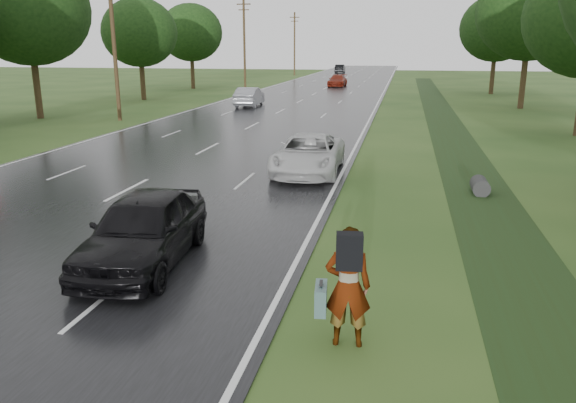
% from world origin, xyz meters
% --- Properties ---
extents(road, '(14.00, 180.00, 0.04)m').
position_xyz_m(road, '(0.00, 45.00, 0.02)').
color(road, black).
rests_on(road, ground).
extents(edge_stripe_east, '(0.12, 180.00, 0.01)m').
position_xyz_m(edge_stripe_east, '(6.75, 45.00, 0.04)').
color(edge_stripe_east, silver).
rests_on(edge_stripe_east, road).
extents(edge_stripe_west, '(0.12, 180.00, 0.01)m').
position_xyz_m(edge_stripe_west, '(-6.75, 45.00, 0.04)').
color(edge_stripe_west, silver).
rests_on(edge_stripe_west, road).
extents(center_line, '(0.12, 180.00, 0.01)m').
position_xyz_m(center_line, '(0.00, 45.00, 0.04)').
color(center_line, silver).
rests_on(center_line, road).
extents(drainage_ditch, '(2.20, 120.00, 0.56)m').
position_xyz_m(drainage_ditch, '(11.50, 18.71, 0.04)').
color(drainage_ditch, '#1F3012').
rests_on(drainage_ditch, ground).
extents(utility_pole_mid, '(1.60, 0.26, 10.00)m').
position_xyz_m(utility_pole_mid, '(-9.20, 25.00, 5.20)').
color(utility_pole_mid, '#3D2F19').
rests_on(utility_pole_mid, ground).
extents(utility_pole_far, '(1.60, 0.26, 10.00)m').
position_xyz_m(utility_pole_far, '(-9.20, 55.00, 5.20)').
color(utility_pole_far, '#3D2F19').
rests_on(utility_pole_far, ground).
extents(utility_pole_distant, '(1.60, 0.26, 10.00)m').
position_xyz_m(utility_pole_distant, '(-9.20, 85.00, 5.20)').
color(utility_pole_distant, '#3D2F19').
rests_on(utility_pole_distant, ground).
extents(tree_east_d, '(8.00, 8.00, 10.76)m').
position_xyz_m(tree_east_d, '(17.80, 38.00, 7.15)').
color(tree_east_d, '#3D2F19').
rests_on(tree_east_d, ground).
extents(tree_east_f, '(7.20, 7.20, 9.62)m').
position_xyz_m(tree_east_f, '(17.50, 52.00, 6.37)').
color(tree_east_f, '#3D2F19').
rests_on(tree_east_f, ground).
extents(tree_west_c, '(7.80, 7.80, 10.43)m').
position_xyz_m(tree_west_c, '(-15.00, 25.00, 6.92)').
color(tree_west_c, '#3D2F19').
rests_on(tree_west_c, ground).
extents(tree_west_d, '(6.60, 6.60, 8.80)m').
position_xyz_m(tree_west_d, '(-14.20, 39.00, 5.82)').
color(tree_west_d, '#3D2F19').
rests_on(tree_west_d, ground).
extents(tree_west_f, '(7.00, 7.00, 9.29)m').
position_xyz_m(tree_west_f, '(-14.80, 53.00, 6.14)').
color(tree_west_f, '#3D2F19').
rests_on(tree_west_f, ground).
extents(pedestrian, '(0.95, 0.78, 2.00)m').
position_xyz_m(pedestrian, '(8.18, -0.55, 1.03)').
color(pedestrian, '#A5998C').
rests_on(pedestrian, ground).
extents(white_pickup, '(2.47, 5.18, 1.43)m').
position_xyz_m(white_pickup, '(5.50, 11.79, 0.75)').
color(white_pickup, '#B8B8B8').
rests_on(white_pickup, road).
extents(dark_sedan, '(2.26, 4.81, 1.59)m').
position_xyz_m(dark_sedan, '(3.50, 2.00, 0.84)').
color(dark_sedan, black).
rests_on(dark_sedan, road).
extents(silver_sedan, '(1.79, 4.62, 1.50)m').
position_xyz_m(silver_sedan, '(-3.19, 34.99, 0.79)').
color(silver_sedan, gray).
rests_on(silver_sedan, road).
extents(far_car_red, '(2.05, 4.77, 1.37)m').
position_xyz_m(far_car_red, '(1.00, 59.33, 0.72)').
color(far_car_red, maroon).
rests_on(far_car_red, road).
extents(far_car_dark, '(1.68, 4.55, 1.49)m').
position_xyz_m(far_car_dark, '(-2.66, 94.37, 0.78)').
color(far_car_dark, black).
rests_on(far_car_dark, road).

